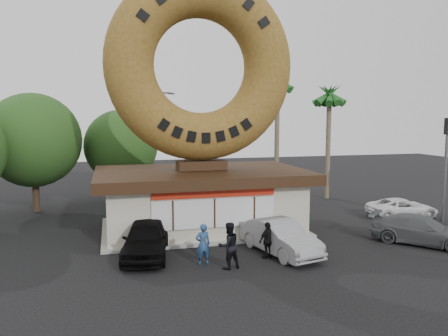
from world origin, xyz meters
TOP-DOWN VIEW (x-y plane):
  - ground at (0.00, 0.00)m, footprint 90.00×90.00m
  - donut_shop at (0.00, 5.98)m, footprint 11.20×7.20m
  - giant_donut at (0.00, 6.00)m, footprint 9.99×2.55m
  - tree_west at (-9.50, 13.00)m, footprint 6.00×6.00m
  - tree_mid at (-4.00, 15.00)m, footprint 5.20×5.20m
  - palm_near at (7.50, 14.00)m, footprint 2.60×2.60m
  - palm_far at (11.00, 12.50)m, footprint 2.60×2.60m
  - street_lamp at (-1.86, 16.00)m, footprint 2.11×0.20m
  - traffic_signal at (14.00, 3.99)m, footprint 0.30×0.38m
  - person_left at (-1.12, 0.28)m, footprint 0.66×0.46m
  - person_center at (-0.21, -0.44)m, footprint 1.08×0.92m
  - person_right at (1.77, 0.34)m, footprint 1.03×0.72m
  - car_black at (-3.34, 1.97)m, footprint 2.65×4.91m
  - car_silver at (2.54, 0.85)m, footprint 2.65×4.82m
  - car_grey at (9.74, 0.54)m, footprint 4.58×4.76m
  - car_white at (12.44, 5.60)m, footprint 4.38×2.32m

SIDE VIEW (x-z plane):
  - ground at x=0.00m, z-range 0.00..0.00m
  - car_white at x=12.44m, z-range 0.00..1.17m
  - car_grey at x=9.74m, z-range 0.00..1.36m
  - car_silver at x=2.54m, z-range 0.00..1.51m
  - car_black at x=-3.34m, z-range 0.00..1.59m
  - person_right at x=1.77m, z-range 0.00..1.62m
  - person_left at x=-1.12m, z-range 0.00..1.74m
  - person_center at x=-0.21m, z-range 0.00..1.92m
  - donut_shop at x=0.00m, z-range -0.13..3.67m
  - traffic_signal at x=14.00m, z-range 0.83..6.90m
  - tree_mid at x=-4.00m, z-range 0.70..7.33m
  - street_lamp at x=-1.86m, z-range 0.48..8.48m
  - tree_west at x=-9.50m, z-range 0.82..8.47m
  - palm_far at x=11.00m, z-range 3.11..11.86m
  - palm_near at x=7.50m, z-range 3.54..13.29m
  - giant_donut at x=0.00m, z-range 3.80..13.79m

